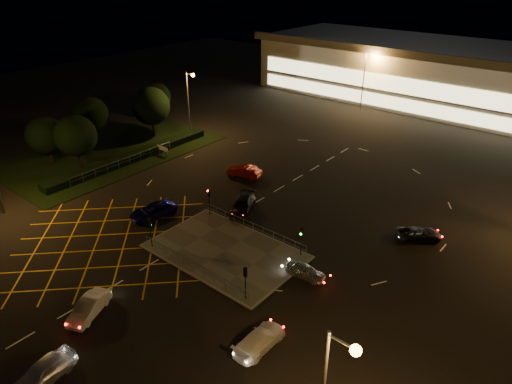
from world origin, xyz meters
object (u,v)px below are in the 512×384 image
Objects in this scene: signal_sw at (150,227)px; car_circ_red at (244,171)px; car_near_silver at (43,372)px; car_approach_white at (260,340)px; signal_ne at (301,235)px; signal_nw at (209,196)px; car_right_silver at (306,271)px; signal_se at (245,277)px; car_far_dkgrey at (243,205)px; car_left_blue at (153,211)px; car_east_grey at (419,234)px; car_queue_white at (89,307)px.

car_circ_red is (-3.57, 17.98, -1.62)m from signal_sw.
car_near_silver is 0.98× the size of car_approach_white.
signal_sw is at bearing -1.58° from car_circ_red.
signal_ne is at bearing 69.50° from car_near_silver.
signal_nw is 0.88× the size of car_right_silver.
car_right_silver is at bearing 62.61° from car_near_silver.
signal_se is 23.84m from car_circ_red.
signal_sw reaches higher than car_right_silver.
signal_nw is 10.73m from car_circ_red.
car_far_dkgrey is 1.11× the size of car_approach_white.
signal_nw is 0.68× the size of car_approach_white.
signal_se reaches higher than car_approach_white.
car_left_blue is 1.46× the size of car_right_silver.
signal_ne reaches higher than car_east_grey.
signal_se is 0.61× the size of car_left_blue.
signal_ne is 12.55m from car_east_grey.
car_right_silver is (14.13, -2.31, -1.76)m from signal_nw.
car_queue_white is 0.92× the size of car_approach_white.
car_east_grey is 21.40m from car_approach_white.
car_near_silver is 26.09m from car_far_dkgrey.
car_approach_white is at bearing 168.61° from signal_sw.
signal_nw is 19.69m from car_approach_white.
car_left_blue is (-4.60, -4.04, -1.64)m from signal_nw.
car_right_silver is at bearing -48.93° from car_far_dkgrey.
car_right_silver is (10.57, 14.84, -0.10)m from car_queue_white.
signal_se reaches higher than car_left_blue.
car_near_silver reaches higher than car_east_grey.
signal_nw is (0.00, 7.99, 0.00)m from signal_sw.
car_near_silver is at bearing 4.88° from car_circ_red.
signal_nw reaches higher than car_right_silver.
signal_nw reaches higher than car_left_blue.
signal_ne is 18.57m from car_circ_red.
car_circ_red is (-15.57, 9.99, -1.62)m from signal_ne.
car_far_dkgrey is at bearing -101.32° from signal_sw.
car_approach_white is at bearing -172.00° from car_right_silver.
signal_se is 0.68× the size of car_approach_white.
car_near_silver is at bearing -73.19° from signal_nw.
car_queue_white is 0.96× the size of car_east_grey.
car_left_blue reaches higher than car_approach_white.
car_circ_red is at bearing -47.13° from car_approach_white.
signal_sw is 0.88× the size of car_right_silver.
signal_ne is at bearing -41.98° from car_far_dkgrey.
car_queue_white reaches higher than car_right_silver.
car_circ_red is (-3.57, 9.99, -1.62)m from signal_nw.
car_right_silver is (11.93, -5.31, -0.13)m from car_far_dkgrey.
signal_sw is 0.70× the size of car_east_grey.
car_far_dkgrey reaches higher than car_queue_white.
signal_nw is at bearing -90.00° from signal_sw.
signal_ne reaches higher than car_queue_white.
car_left_blue reaches higher than car_right_silver.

